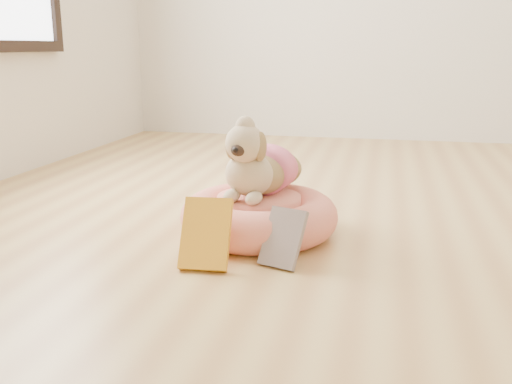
% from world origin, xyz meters
% --- Properties ---
extents(floor, '(4.50, 4.50, 0.00)m').
position_xyz_m(floor, '(0.00, 0.00, 0.00)').
color(floor, tan).
rests_on(floor, ground).
extents(pet_bed, '(0.57, 0.57, 0.15)m').
position_xyz_m(pet_bed, '(-0.51, -0.11, 0.07)').
color(pet_bed, '#EB625C').
rests_on(pet_bed, floor).
extents(dog, '(0.35, 0.45, 0.30)m').
position_xyz_m(dog, '(-0.52, -0.09, 0.30)').
color(dog, olive).
rests_on(dog, pet_bed).
extents(book_yellow, '(0.16, 0.16, 0.21)m').
position_xyz_m(book_yellow, '(-0.61, -0.44, 0.10)').
color(book_yellow, yellow).
rests_on(book_yellow, floor).
extents(book_white, '(0.15, 0.15, 0.17)m').
position_xyz_m(book_white, '(-0.38, -0.38, 0.09)').
color(book_white, silver).
rests_on(book_white, floor).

